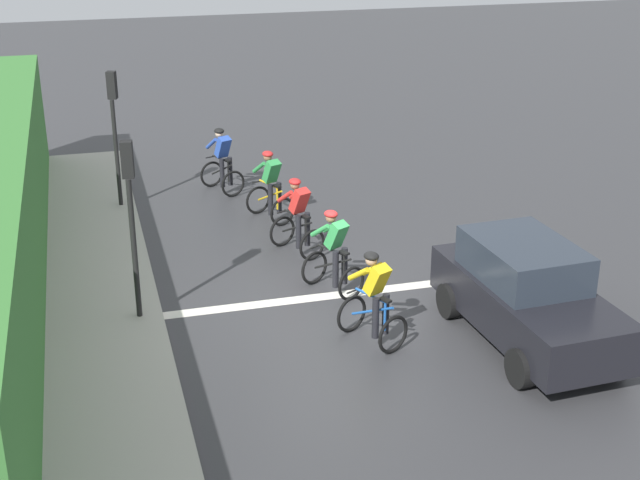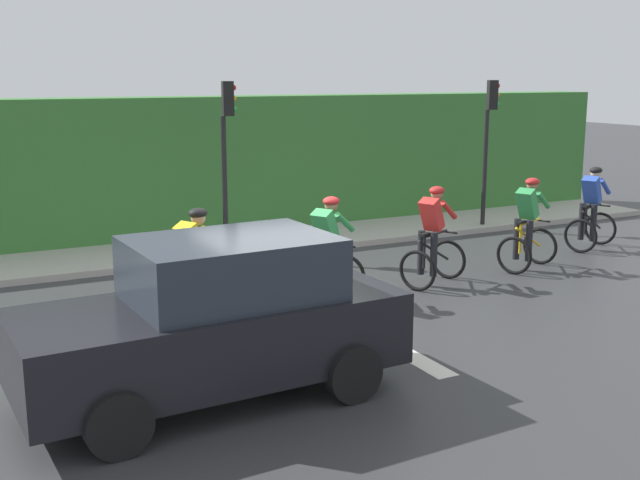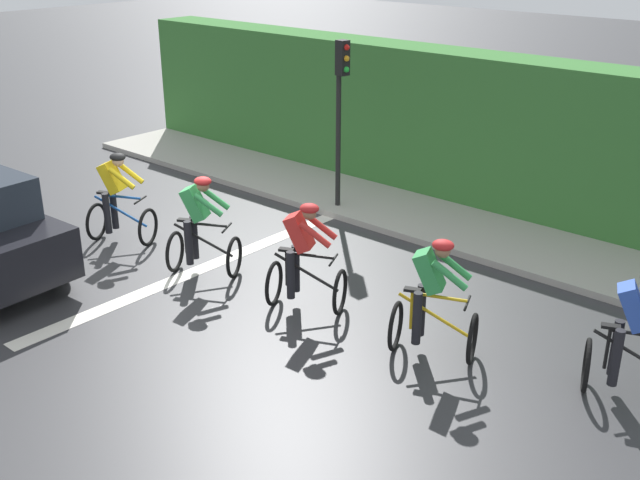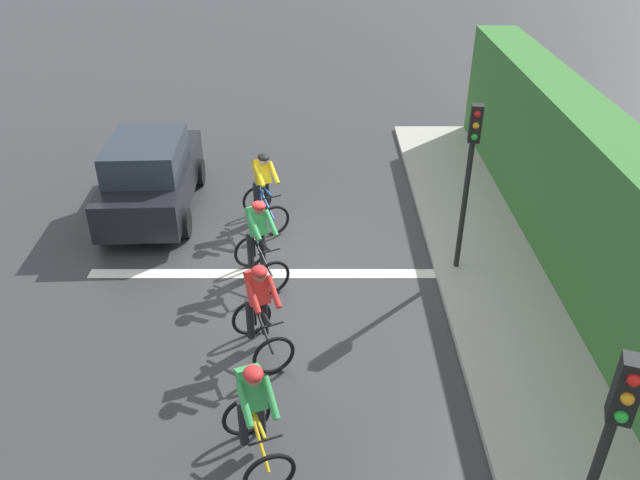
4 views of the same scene
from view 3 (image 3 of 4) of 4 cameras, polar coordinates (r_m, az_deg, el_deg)
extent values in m
plane|color=#333335|center=(13.17, -9.60, -1.54)|extent=(80.00, 80.00, 0.00)
cube|color=#ADA89E|center=(15.08, 8.75, 1.91)|extent=(2.80, 18.43, 0.12)
cube|color=tan|center=(15.74, 10.58, 3.42)|extent=(0.44, 18.43, 0.50)
cube|color=#387533|center=(15.64, 11.48, 8.01)|extent=(1.10, 18.43, 3.00)
cube|color=silver|center=(12.89, -8.49, -2.00)|extent=(7.00, 0.30, 0.01)
torus|color=black|center=(9.95, 19.24, -8.80)|extent=(0.65, 0.31, 0.68)
cylinder|color=black|center=(9.87, 22.39, -7.89)|extent=(0.42, 0.93, 0.51)
cylinder|color=black|center=(9.83, 20.63, -7.56)|extent=(0.04, 0.04, 0.55)
cube|color=black|center=(9.69, 20.87, -6.04)|extent=(0.18, 0.24, 0.04)
cube|color=#2D51B7|center=(9.57, 22.33, -4.60)|extent=(0.43, 0.49, 0.57)
cylinder|color=black|center=(9.96, 21.18, -7.51)|extent=(0.12, 0.12, 0.74)
cylinder|color=black|center=(9.75, 21.20, -8.19)|extent=(0.12, 0.12, 0.74)
torus|color=black|center=(10.15, 11.29, -7.23)|extent=(0.65, 0.31, 0.68)
torus|color=black|center=(10.30, 5.66, -6.40)|extent=(0.65, 0.31, 0.68)
cylinder|color=gold|center=(10.09, 8.53, -5.58)|extent=(0.41, 0.93, 0.51)
cylinder|color=gold|center=(10.13, 6.84, -5.21)|extent=(0.04, 0.04, 0.55)
cylinder|color=gold|center=(9.96, 8.91, -4.23)|extent=(0.31, 0.68, 0.04)
cube|color=black|center=(10.00, 6.91, -3.71)|extent=(0.17, 0.24, 0.04)
cylinder|color=black|center=(9.92, 10.92, -4.64)|extent=(0.40, 0.19, 0.03)
cube|color=green|center=(9.83, 8.15, -2.31)|extent=(0.43, 0.49, 0.57)
sphere|color=#9E7051|center=(9.68, 9.14, -0.76)|extent=(0.20, 0.20, 0.20)
ellipsoid|color=red|center=(9.66, 9.16, -0.38)|extent=(0.33, 0.35, 0.14)
cylinder|color=black|center=(10.24, 7.54, -5.20)|extent=(0.12, 0.12, 0.74)
cylinder|color=black|center=(10.03, 7.24, -5.81)|extent=(0.12, 0.12, 0.74)
cylinder|color=green|center=(9.91, 9.97, -1.87)|extent=(0.26, 0.48, 0.37)
cylinder|color=green|center=(9.62, 9.64, -2.62)|extent=(0.26, 0.48, 0.37)
torus|color=black|center=(11.15, 1.50, -3.90)|extent=(0.64, 0.34, 0.68)
torus|color=black|center=(11.43, -3.45, -3.24)|extent=(0.64, 0.34, 0.68)
cylinder|color=black|center=(11.17, -1.02, -2.42)|extent=(0.45, 0.92, 0.51)
cylinder|color=black|center=(11.25, -2.50, -2.12)|extent=(0.04, 0.04, 0.55)
cylinder|color=black|center=(11.05, -0.77, -1.16)|extent=(0.34, 0.67, 0.04)
cube|color=black|center=(11.13, -2.53, -0.73)|extent=(0.18, 0.24, 0.04)
cylinder|color=black|center=(10.96, 1.01, -1.49)|extent=(0.40, 0.20, 0.03)
cube|color=red|center=(10.96, -1.55, 0.59)|extent=(0.44, 0.50, 0.57)
sphere|color=#9E7051|center=(10.80, -0.79, 2.03)|extent=(0.20, 0.20, 0.20)
ellipsoid|color=red|center=(10.78, -0.79, 2.37)|extent=(0.33, 0.35, 0.14)
cylinder|color=black|center=(11.34, -1.82, -2.13)|extent=(0.12, 0.12, 0.74)
cylinder|color=black|center=(11.14, -2.20, -2.63)|extent=(0.12, 0.12, 0.74)
cylinder|color=red|center=(11.00, 0.12, 0.99)|extent=(0.28, 0.47, 0.37)
cylinder|color=red|center=(10.71, -0.36, 0.39)|extent=(0.28, 0.47, 0.37)
torus|color=black|center=(12.36, -6.42, -1.29)|extent=(0.63, 0.37, 0.68)
torus|color=black|center=(12.72, -10.76, -0.85)|extent=(0.63, 0.37, 0.68)
cylinder|color=black|center=(12.44, -8.69, -0.01)|extent=(0.50, 0.89, 0.51)
cylinder|color=black|center=(12.54, -10.00, 0.21)|extent=(0.04, 0.04, 0.55)
cylinder|color=black|center=(12.32, -8.54, 1.15)|extent=(0.38, 0.65, 0.04)
cube|color=black|center=(12.43, -10.09, 1.47)|extent=(0.19, 0.24, 0.04)
cylinder|color=black|center=(12.20, -6.97, 0.91)|extent=(0.39, 0.23, 0.03)
cube|color=green|center=(12.25, -9.30, 2.71)|extent=(0.46, 0.50, 0.57)
sphere|color=#9E7051|center=(12.09, -8.72, 4.04)|extent=(0.20, 0.20, 0.20)
ellipsoid|color=red|center=(12.07, -8.73, 4.35)|extent=(0.34, 0.36, 0.14)
cylinder|color=black|center=(12.62, -9.35, 0.20)|extent=(0.12, 0.12, 0.74)
cylinder|color=black|center=(12.41, -9.76, -0.22)|extent=(0.12, 0.12, 0.74)
cylinder|color=green|center=(12.27, -7.80, 3.10)|extent=(0.30, 0.46, 0.37)
cylinder|color=green|center=(11.99, -8.33, 2.60)|extent=(0.30, 0.46, 0.37)
torus|color=black|center=(13.84, -12.70, 0.94)|extent=(0.64, 0.35, 0.68)
torus|color=black|center=(14.33, -16.31, 1.32)|extent=(0.64, 0.35, 0.68)
cylinder|color=#1E59B2|center=(13.99, -14.64, 2.09)|extent=(0.47, 0.91, 0.51)
cylinder|color=#1E59B2|center=(14.13, -15.72, 2.29)|extent=(0.04, 0.04, 0.55)
cylinder|color=#1E59B2|center=(13.88, -14.56, 3.13)|extent=(0.35, 0.66, 0.04)
cube|color=black|center=(14.04, -15.85, 3.42)|extent=(0.19, 0.24, 0.04)
cylinder|color=black|center=(13.71, -13.25, 2.92)|extent=(0.39, 0.21, 0.03)
cube|color=yellow|center=(13.85, -15.25, 4.53)|extent=(0.45, 0.50, 0.57)
sphere|color=tan|center=(13.68, -14.83, 5.72)|extent=(0.20, 0.20, 0.20)
ellipsoid|color=black|center=(13.66, -14.86, 6.00)|extent=(0.34, 0.36, 0.14)
cylinder|color=black|center=(14.19, -15.11, 2.25)|extent=(0.12, 0.12, 0.74)
cylinder|color=black|center=(14.00, -15.59, 1.92)|extent=(0.12, 0.12, 0.74)
cylinder|color=yellow|center=(13.82, -13.92, 4.87)|extent=(0.29, 0.47, 0.37)
cylinder|color=yellow|center=(13.56, -14.56, 4.46)|extent=(0.29, 0.47, 0.37)
cylinder|color=black|center=(12.88, -19.16, -1.56)|extent=(0.25, 0.65, 0.64)
cylinder|color=black|center=(14.87, 1.36, 7.11)|extent=(0.10, 0.10, 2.70)
cube|color=black|center=(14.44, 1.69, 13.42)|extent=(0.23, 0.23, 0.64)
sphere|color=red|center=(14.33, 2.00, 14.16)|extent=(0.11, 0.11, 0.11)
sphere|color=orange|center=(14.36, 1.99, 13.37)|extent=(0.11, 0.11, 0.11)
sphere|color=green|center=(14.39, 1.98, 12.58)|extent=(0.11, 0.11, 0.11)
camera|label=1|loc=(26.60, -25.05, 25.06)|focal=49.65mm
camera|label=2|loc=(14.81, -60.16, 4.07)|focal=44.29mm
camera|label=4|loc=(8.56, 51.87, 24.02)|focal=34.92mm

